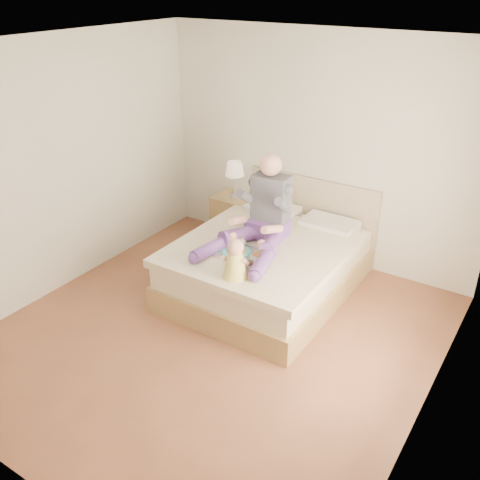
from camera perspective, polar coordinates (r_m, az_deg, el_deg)
The scene contains 7 objects.
room at distance 4.59m, azimuth -2.23°, elevation 4.87°, with size 4.02×4.22×2.71m.
bed at distance 5.96m, azimuth 3.27°, elevation -2.37°, with size 1.70×2.18×1.00m.
nightstand at distance 7.04m, azimuth -0.58°, elevation 2.37°, with size 0.50×0.45×0.61m.
lamp at distance 6.74m, azimuth -0.56°, elevation 7.38°, with size 0.23×0.23×0.48m.
adult at distance 5.64m, azimuth 2.31°, elevation 2.40°, with size 0.82×1.16×0.96m.
tray at distance 5.44m, azimuth 0.45°, elevation -1.46°, with size 0.52×0.42×0.14m.
baby at distance 5.03m, azimuth -0.49°, elevation -2.32°, with size 0.26×0.36×0.40m.
Camera 1 is at (2.54, -3.46, 3.22)m, focal length 40.00 mm.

